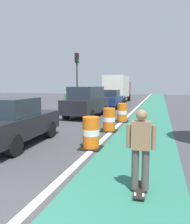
# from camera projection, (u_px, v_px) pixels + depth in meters

# --- Properties ---
(bike_lane_strip) EXTENTS (2.50, 80.00, 0.01)m
(bike_lane_strip) POSITION_uv_depth(u_px,v_px,m) (149.00, 120.00, 13.88)
(bike_lane_strip) COLOR #2D755B
(bike_lane_strip) RESTS_ON ground
(lane_divider_stripe) EXTENTS (0.20, 80.00, 0.01)m
(lane_divider_stripe) POSITION_uv_depth(u_px,v_px,m) (125.00, 119.00, 14.30)
(lane_divider_stripe) COLOR silver
(lane_divider_stripe) RESTS_ON ground
(skateboarder_on_lane) EXTENTS (0.57, 0.81, 1.69)m
(skateboarder_on_lane) POSITION_uv_depth(u_px,v_px,m) (141.00, 149.00, 4.41)
(skateboarder_on_lane) COLOR black
(skateboarder_on_lane) RESTS_ON ground
(parked_sedan_nearest) EXTENTS (2.07, 4.18, 1.70)m
(parked_sedan_nearest) POSITION_uv_depth(u_px,v_px,m) (12.00, 122.00, 8.06)
(parked_sedan_nearest) COLOR black
(parked_sedan_nearest) RESTS_ON ground
(parked_suv_second) EXTENTS (2.07, 4.67, 2.04)m
(parked_suv_second) POSITION_uv_depth(u_px,v_px,m) (86.00, 102.00, 15.12)
(parked_suv_second) COLOR black
(parked_suv_second) RESTS_ON ground
(parked_sedan_third) EXTENTS (1.94, 4.11, 1.70)m
(parked_sedan_third) POSITION_uv_depth(u_px,v_px,m) (110.00, 99.00, 21.09)
(parked_sedan_third) COLOR navy
(parked_sedan_third) RESTS_ON ground
(traffic_barrel_front) EXTENTS (0.73, 0.73, 1.09)m
(traffic_barrel_front) POSITION_uv_depth(u_px,v_px,m) (91.00, 133.00, 7.58)
(traffic_barrel_front) COLOR orange
(traffic_barrel_front) RESTS_ON ground
(traffic_barrel_mid) EXTENTS (0.73, 0.73, 1.09)m
(traffic_barrel_mid) POSITION_uv_depth(u_px,v_px,m) (109.00, 120.00, 10.43)
(traffic_barrel_mid) COLOR orange
(traffic_barrel_mid) RESTS_ON ground
(traffic_barrel_back) EXTENTS (0.73, 0.73, 1.09)m
(traffic_barrel_back) POSITION_uv_depth(u_px,v_px,m) (122.00, 113.00, 13.09)
(traffic_barrel_back) COLOR orange
(traffic_barrel_back) RESTS_ON ground
(delivery_truck_down_block) EXTENTS (2.45, 7.63, 3.23)m
(delivery_truck_down_block) POSITION_uv_depth(u_px,v_px,m) (118.00, 87.00, 27.57)
(delivery_truck_down_block) COLOR silver
(delivery_truck_down_block) RESTS_ON ground
(traffic_light_corner) EXTENTS (0.41, 0.32, 5.10)m
(traffic_light_corner) POSITION_uv_depth(u_px,v_px,m) (77.00, 71.00, 21.02)
(traffic_light_corner) COLOR #2D2D2D
(traffic_light_corner) RESTS_ON ground
(pedestrian_crossing) EXTENTS (0.34, 0.20, 1.61)m
(pedestrian_crossing) POSITION_uv_depth(u_px,v_px,m) (66.00, 101.00, 18.55)
(pedestrian_crossing) COLOR #33333D
(pedestrian_crossing) RESTS_ON ground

